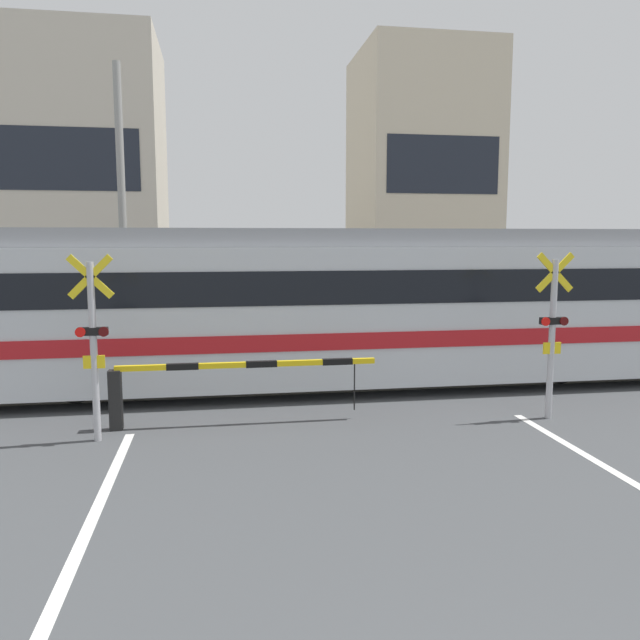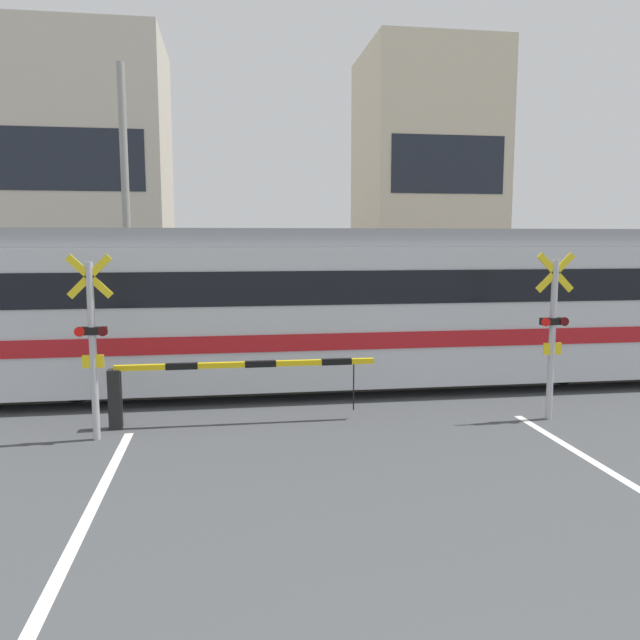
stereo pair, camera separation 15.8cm
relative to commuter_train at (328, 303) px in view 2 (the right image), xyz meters
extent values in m
cube|color=#5B564C|center=(-0.40, -0.72, -1.73)|extent=(50.00, 0.10, 0.08)
cube|color=#5B564C|center=(-0.40, 0.72, -1.73)|extent=(50.00, 0.10, 0.08)
cube|color=silver|center=(0.00, 0.00, -0.18)|extent=(16.16, 3.00, 2.73)
cube|color=gray|center=(0.00, 0.00, 1.36)|extent=(16.00, 2.64, 0.36)
cube|color=red|center=(0.00, 0.00, -0.59)|extent=(16.18, 3.06, 0.32)
cube|color=black|center=(0.00, 0.00, 0.43)|extent=(15.52, 3.04, 0.64)
cylinder|color=black|center=(-5.01, -0.72, -1.39)|extent=(0.76, 0.12, 0.76)
cylinder|color=black|center=(-5.01, 0.72, -1.39)|extent=(0.76, 0.12, 0.76)
cylinder|color=black|center=(5.01, -0.72, -1.39)|extent=(0.76, 0.12, 0.76)
cylinder|color=black|center=(5.01, 0.72, -1.39)|extent=(0.76, 0.12, 0.76)
cube|color=black|center=(-3.98, -2.61, -1.28)|extent=(0.20, 0.20, 1.00)
cube|color=yellow|center=(-1.80, -2.61, -0.76)|extent=(4.35, 0.09, 0.09)
cube|color=black|center=(-2.89, -2.61, -0.76)|extent=(0.52, 0.10, 0.10)
cube|color=black|center=(-1.59, -2.61, -0.76)|extent=(0.52, 0.10, 0.10)
cube|color=black|center=(-0.28, -2.61, -0.76)|extent=(0.52, 0.10, 0.10)
cylinder|color=black|center=(0.02, -2.61, -1.21)|extent=(0.02, 0.02, 0.81)
cube|color=black|center=(3.18, 3.19, -1.28)|extent=(0.20, 0.20, 1.00)
cube|color=yellow|center=(1.01, 3.19, -0.76)|extent=(4.35, 0.09, 0.09)
cube|color=black|center=(2.09, 3.19, -0.76)|extent=(0.52, 0.10, 0.10)
cube|color=black|center=(0.79, 3.19, -0.76)|extent=(0.52, 0.10, 0.10)
cube|color=black|center=(-0.52, 3.19, -0.76)|extent=(0.52, 0.10, 0.10)
cylinder|color=black|center=(-0.82, 3.19, -1.21)|extent=(0.02, 0.02, 0.81)
cylinder|color=#B2B2B7|center=(-4.18, -3.14, -0.39)|extent=(0.11, 0.11, 2.77)
cube|color=yellow|center=(-4.18, -3.14, 0.78)|extent=(0.68, 0.04, 0.68)
cube|color=yellow|center=(-4.18, -3.14, 0.78)|extent=(0.68, 0.04, 0.68)
cube|color=black|center=(-4.18, -3.14, -0.05)|extent=(0.44, 0.12, 0.12)
cylinder|color=red|center=(-4.35, -3.22, -0.05)|extent=(0.15, 0.03, 0.15)
cylinder|color=#4C0C0C|center=(-4.01, -3.22, -0.05)|extent=(0.15, 0.03, 0.15)
cube|color=yellow|center=(-4.18, -3.16, -0.53)|extent=(0.32, 0.03, 0.20)
cylinder|color=#B2B2B7|center=(3.38, -3.14, -0.39)|extent=(0.11, 0.11, 2.77)
cube|color=yellow|center=(3.38, -3.14, 0.78)|extent=(0.68, 0.04, 0.68)
cube|color=yellow|center=(3.38, -3.14, 0.78)|extent=(0.68, 0.04, 0.68)
cube|color=black|center=(3.38, -3.14, -0.05)|extent=(0.44, 0.12, 0.12)
cylinder|color=red|center=(3.21, -3.22, -0.05)|extent=(0.15, 0.03, 0.15)
cylinder|color=#4C0C0C|center=(3.55, -3.22, -0.05)|extent=(0.15, 0.03, 0.15)
cube|color=yellow|center=(3.38, -3.16, -0.53)|extent=(0.32, 0.03, 0.20)
cube|color=beige|center=(-7.58, 12.51, 3.51)|extent=(6.50, 5.42, 10.57)
cube|color=#1E232D|center=(-7.58, 9.78, 4.04)|extent=(5.46, 0.03, 2.11)
cube|color=beige|center=(6.13, 12.51, 3.57)|extent=(5.19, 5.42, 10.68)
cube|color=#1E232D|center=(6.13, 9.78, 4.10)|extent=(4.36, 0.03, 2.14)
cylinder|color=gray|center=(-4.93, 5.69, 2.22)|extent=(0.22, 0.22, 7.99)
camera|label=1|loc=(-2.28, -12.96, 1.34)|focal=35.00mm
camera|label=2|loc=(-2.13, -12.98, 1.34)|focal=35.00mm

